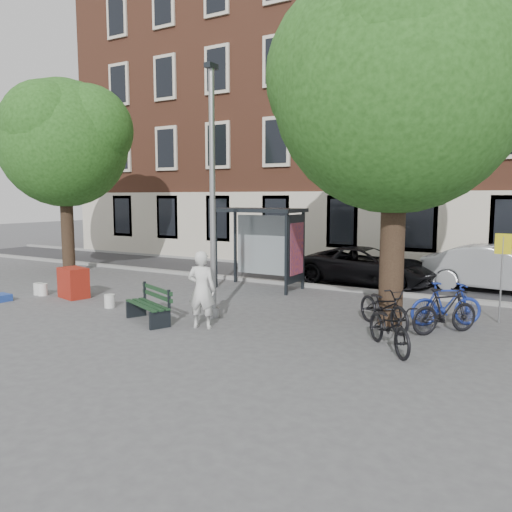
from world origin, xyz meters
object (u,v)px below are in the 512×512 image
object	(u,v)px
bench	(149,306)
bike_c	(389,326)
bike_a	(384,307)
bus_shelter	(271,230)
painter	(202,290)
lamppost	(213,205)
bike_d	(445,311)
car_silver	(497,269)
red_stand	(73,283)
bike_b	(446,304)
notice_sign	(503,257)
car_dark	(366,266)

from	to	relation	value
bench	bike_c	world-z (taller)	bike_c
bench	bike_a	size ratio (longest dim) A/B	0.88
bus_shelter	painter	world-z (taller)	bus_shelter
lamppost	bike_a	world-z (taller)	lamppost
bike_a	bike_d	xyz separation A→B (m)	(1.29, 0.22, 0.01)
painter	bench	world-z (taller)	painter
car_silver	red_stand	bearing A→B (deg)	128.99
bus_shelter	bike_b	size ratio (longest dim) A/B	1.66
red_stand	lamppost	bearing A→B (deg)	1.44
bike_d	painter	bearing A→B (deg)	66.04
lamppost	bike_c	world-z (taller)	lamppost
bike_c	notice_sign	size ratio (longest dim) A/B	0.85
bike_a	car_silver	size ratio (longest dim) A/B	0.43
bench	bike_a	xyz separation A→B (m)	(5.00, 2.27, 0.12)
bike_c	lamppost	bearing A→B (deg)	134.16
car_dark	notice_sign	xyz separation A→B (m)	(4.41, -3.59, 0.95)
painter	bike_d	world-z (taller)	painter
lamppost	painter	size ratio (longest dim) A/B	3.43
bus_shelter	painter	xyz separation A→B (m)	(0.98, -5.10, -1.03)
painter	bike_d	size ratio (longest dim) A/B	1.06
bench	bike_a	distance (m)	5.49
bike_b	car_silver	distance (m)	5.24
painter	bike_b	distance (m)	5.68
bike_a	bike_c	xyz separation A→B (m)	(0.57, -1.59, -0.02)
bike_a	car_silver	xyz separation A→B (m)	(1.83, 6.15, 0.23)
bike_c	notice_sign	xyz separation A→B (m)	(1.68, 3.45, 1.11)
bus_shelter	bike_a	size ratio (longest dim) A/B	1.50
bike_c	bike_d	bearing A→B (deg)	28.62
bus_shelter	bike_d	size ratio (longest dim) A/B	1.69
car_dark	car_silver	size ratio (longest dim) A/B	1.04
painter	bench	xyz separation A→B (m)	(-1.41, -0.19, -0.51)
car_dark	bike_b	bearing A→B (deg)	-140.16
red_stand	notice_sign	size ratio (longest dim) A/B	0.42
notice_sign	bike_d	bearing A→B (deg)	-111.91
lamppost	car_silver	size ratio (longest dim) A/B	1.39
painter	bike_c	xyz separation A→B (m)	(4.16, 0.49, -0.41)
bike_d	notice_sign	world-z (taller)	notice_sign
bus_shelter	car_silver	world-z (taller)	bus_shelter
bike_b	red_stand	distance (m)	10.37
lamppost	bike_c	xyz separation A→B (m)	(4.53, -0.50, -2.31)
bench	bike_b	bearing A→B (deg)	51.34
bus_shelter	red_stand	world-z (taller)	bus_shelter
bike_b	car_dark	bearing A→B (deg)	0.95
bike_b	notice_sign	size ratio (longest dim) A/B	0.80
bench	bike_a	bearing A→B (deg)	48.30
car_dark	red_stand	distance (m)	9.51
car_dark	bike_c	bearing A→B (deg)	-155.69
bike_a	notice_sign	world-z (taller)	notice_sign
bike_b	car_dark	world-z (taller)	car_dark
bike_c	red_stand	world-z (taller)	bike_c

